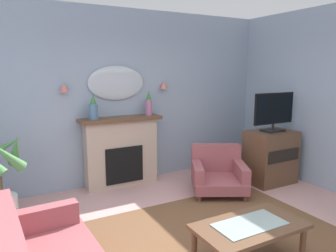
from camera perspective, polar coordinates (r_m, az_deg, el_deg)
wall_back at (r=5.47m, az=-7.40°, el=5.17°), size 6.25×0.10×2.92m
patterned_rug at (r=3.80m, az=7.69°, el=-20.38°), size 3.20×2.40×0.01m
fireplace at (r=5.34m, az=-8.40°, el=-4.65°), size 1.36×0.36×1.16m
mantel_vase_right at (r=5.04m, az=-13.33°, el=3.09°), size 0.14×0.14×0.40m
mantel_vase_left at (r=5.36m, az=-3.49°, el=4.03°), size 0.12×0.12×0.42m
wall_mirror at (r=5.30m, az=-9.26°, el=7.69°), size 0.96×0.06×0.56m
wall_sconce_left at (r=5.04m, az=-18.26°, el=6.61°), size 0.14×0.14×0.14m
wall_sconce_right at (r=5.60m, az=-0.78°, el=7.44°), size 0.14×0.14×0.14m
coffee_table at (r=3.35m, az=14.52°, el=-17.65°), size 1.10×0.60×0.45m
armchair_in_corner at (r=5.16m, az=9.00°, el=-8.29°), size 1.09×1.10×0.71m
tv_cabinet at (r=5.71m, az=17.98°, el=-5.32°), size 0.80×0.57×0.90m
tv_flatscreen at (r=5.55m, az=18.59°, el=2.58°), size 0.84×0.24×0.65m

